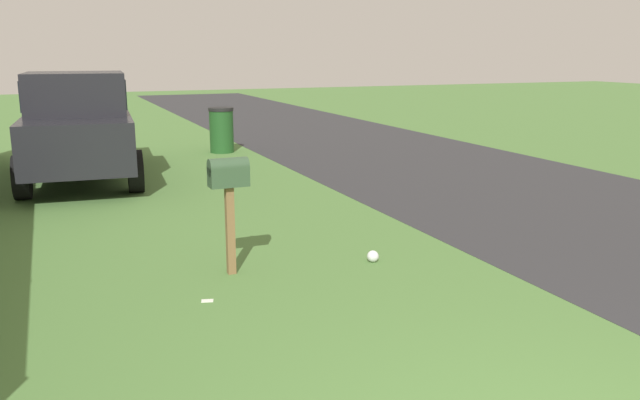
{
  "coord_description": "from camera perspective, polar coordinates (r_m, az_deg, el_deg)",
  "views": [
    {
      "loc": [
        -2.34,
        2.64,
        2.47
      ],
      "look_at": [
        3.77,
        0.1,
        0.95
      ],
      "focal_mm": 36.6,
      "sensor_mm": 36.0,
      "label": 1
    }
  ],
  "objects": [
    {
      "name": "road_asphalt",
      "position": [
        11.59,
        19.51,
        -0.14
      ],
      "size": [
        60.0,
        5.93,
        0.01
      ],
      "primitive_type": "cube",
      "color": "#2D2D30",
      "rests_on": "ground"
    },
    {
      "name": "mailbox",
      "position": [
        7.26,
        -7.98,
        1.5
      ],
      "size": [
        0.22,
        0.44,
        1.33
      ],
      "rotation": [
        0.0,
        0.0,
        0.02
      ],
      "color": "brown",
      "rests_on": "ground"
    },
    {
      "name": "pickup_truck",
      "position": [
        13.49,
        -20.33,
        6.29
      ],
      "size": [
        5.28,
        2.42,
        2.09
      ],
      "rotation": [
        0.0,
        0.0,
        3.07
      ],
      "color": "black",
      "rests_on": "ground"
    },
    {
      "name": "trash_bin",
      "position": [
        16.44,
        -8.61,
        6.08
      ],
      "size": [
        0.62,
        0.62,
        1.11
      ],
      "color": "#1E4C1E",
      "rests_on": "ground"
    },
    {
      "name": "litter_bag_midfield_b",
      "position": [
        7.86,
        4.64,
        -4.93
      ],
      "size": [
        0.14,
        0.14,
        0.14
      ],
      "primitive_type": "sphere",
      "color": "silver",
      "rests_on": "ground"
    },
    {
      "name": "litter_wrapper_midfield_a",
      "position": [
        6.77,
        -9.82,
        -8.66
      ],
      "size": [
        0.11,
        0.14,
        0.01
      ],
      "primitive_type": "cube",
      "rotation": [
        0.0,
        0.0,
        4.44
      ],
      "color": "silver",
      "rests_on": "ground"
    }
  ]
}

